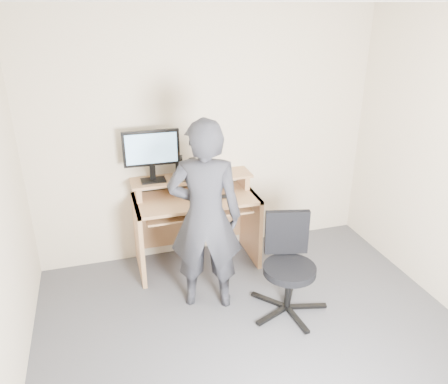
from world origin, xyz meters
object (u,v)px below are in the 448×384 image
monitor (151,151)px  person (205,217)px  desk (194,212)px  office_chair (288,261)px

monitor → person: 0.91m
desk → person: bearing=-95.3°
desk → person: 0.78m
desk → monitor: monitor is taller
office_chair → person: (-0.66, 0.27, 0.38)m
monitor → office_chair: size_ratio=0.62×
desk → office_chair: size_ratio=1.40×
desk → monitor: size_ratio=2.25×
desk → person: (-0.07, -0.72, 0.30)m
desk → person: person is taller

